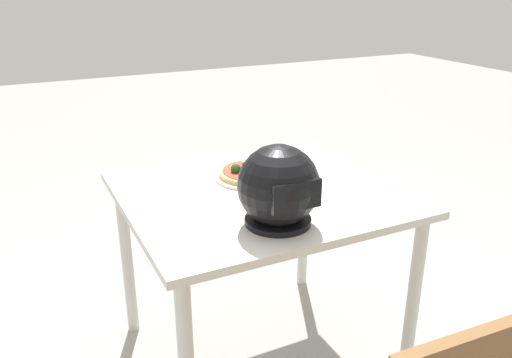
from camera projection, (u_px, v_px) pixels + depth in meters
ground_plane at (259, 352)px, 2.31m from camera, size 14.00×14.00×0.00m
dining_table at (260, 212)px, 2.06m from camera, size 1.03×0.94×0.77m
pizza_plate at (252, 176)px, 2.15m from camera, size 0.31×0.31×0.01m
pizza at (251, 172)px, 2.14m from camera, size 0.28×0.28×0.06m
motorcycle_helmet at (279, 187)px, 1.71m from camera, size 0.27×0.27×0.27m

